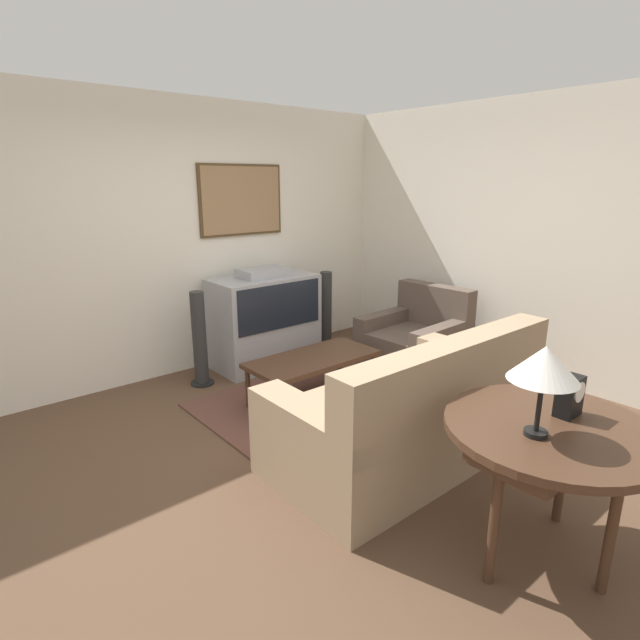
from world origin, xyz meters
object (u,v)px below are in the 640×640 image
Objects in this scene: console_table at (551,438)px; tv at (265,320)px; armchair at (415,342)px; mantel_clock at (570,396)px; coffee_table at (313,361)px; speaker_tower_left at (200,341)px; couch at (410,416)px; table_lamp at (544,365)px; speaker_tower_right at (326,314)px.

tv is at bearing 80.78° from console_table.
armchair is 2.74m from mantel_clock.
coffee_table is 1.15m from speaker_tower_left.
couch is 2.11× the size of speaker_tower_left.
tv reaches higher than mantel_clock.
coffee_table is at bearing -94.54° from couch.
speaker_tower_left is (-0.26, 3.25, -0.25)m from console_table.
mantel_clock is (-0.17, -2.26, 0.49)m from coffee_table.
table_lamp reaches higher than couch.
mantel_clock is at bearing -109.85° from speaker_tower_right.
table_lamp reaches higher than armchair.
table_lamp is 0.48× the size of speaker_tower_right.
table_lamp is 3.63m from speaker_tower_right.
speaker_tower_right is at bearing 70.15° from mantel_clock.
speaker_tower_left is (-0.10, 3.24, -0.68)m from table_lamp.
speaker_tower_right reaches higher than armchair.
coffee_table is 1.15× the size of console_table.
speaker_tower_left is at bearing 97.58° from mantel_clock.
table_lamp is at bearing 70.72° from couch.
tv is at bearing 83.65° from mantel_clock.
table_lamp reaches higher than coffee_table.
mantel_clock reaches higher than armchair.
mantel_clock is (0.33, -0.00, -0.25)m from table_lamp.
coffee_table is 2.32m from mantel_clock.
armchair reaches higher than coffee_table.
tv is 1.20× the size of speaker_tower_left.
couch is at bearing 77.91° from console_table.
coffee_table is 1.40m from speaker_tower_right.
tv is 0.81m from speaker_tower_left.
console_table is 3.52m from speaker_tower_right.
console_table is 0.45m from table_lamp.
table_lamp is at bearing 179.80° from mantel_clock.
coffee_table is 1.28× the size of speaker_tower_left.
console_table is at bearing -39.94° from armchair.
couch is 1.64× the size of coffee_table.
tv is 5.26× the size of mantel_clock.
speaker_tower_left reaches higher than armchair.
couch reaches higher than speaker_tower_left.
console_table is (-1.70, -2.21, 0.41)m from armchair.
speaker_tower_left is (-1.96, 1.04, 0.16)m from armchair.
armchair reaches higher than console_table.
coffee_table is 2.32m from console_table.
speaker_tower_left is at bearing 91.84° from table_lamp.
mantel_clock is at bearing 87.58° from couch.
table_lamp is at bearing -114.80° from speaker_tower_right.
armchair is 1.11m from speaker_tower_right.
console_table is at bearing 78.63° from couch.
tv is at bearing 5.38° from speaker_tower_left.
speaker_tower_left is 1.60m from speaker_tower_right.
armchair is (1.47, 1.15, -0.05)m from couch.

